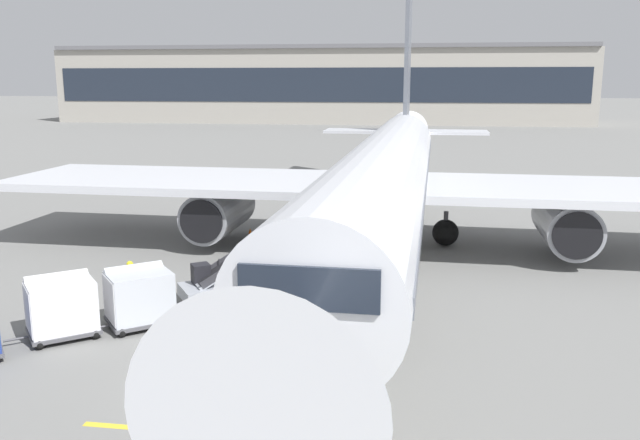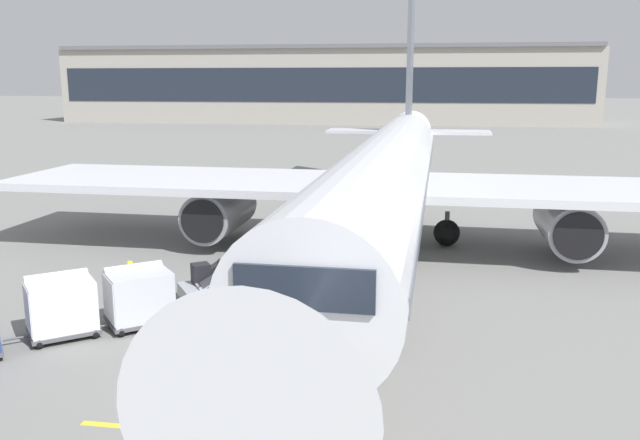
# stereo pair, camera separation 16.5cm
# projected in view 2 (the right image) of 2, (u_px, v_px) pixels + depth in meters

# --- Properties ---
(ground_plane) EXTENTS (600.00, 600.00, 0.00)m
(ground_plane) POSITION_uv_depth(u_px,v_px,m) (222.00, 383.00, 17.14)
(ground_plane) COLOR slate
(parked_airplane) EXTENTS (36.27, 46.17, 15.19)m
(parked_airplane) POSITION_uv_depth(u_px,v_px,m) (388.00, 175.00, 30.36)
(parked_airplane) COLOR silver
(parked_airplane) RESTS_ON ground
(belt_loader) EXTENTS (4.99, 3.92, 3.30)m
(belt_loader) POSITION_uv_depth(u_px,v_px,m) (236.00, 276.00, 23.43)
(belt_loader) COLOR #A3A8B2
(belt_loader) RESTS_ON ground
(baggage_cart_lead) EXTENTS (2.62, 2.50, 1.91)m
(baggage_cart_lead) POSITION_uv_depth(u_px,v_px,m) (139.00, 295.00, 21.06)
(baggage_cart_lead) COLOR #515156
(baggage_cart_lead) RESTS_ON ground
(baggage_cart_second) EXTENTS (2.62, 2.50, 1.91)m
(baggage_cart_second) POSITION_uv_depth(u_px,v_px,m) (61.00, 305.00, 20.16)
(baggage_cart_second) COLOR #515156
(baggage_cart_second) RESTS_ON ground
(ground_crew_by_loader) EXTENTS (0.53, 0.37, 1.74)m
(ground_crew_by_loader) POSITION_uv_depth(u_px,v_px,m) (259.00, 282.00, 22.42)
(ground_crew_by_loader) COLOR black
(ground_crew_by_loader) RESTS_ON ground
(ground_crew_by_carts) EXTENTS (0.42, 0.47, 1.74)m
(ground_crew_by_carts) POSITION_uv_depth(u_px,v_px,m) (232.00, 304.00, 20.23)
(ground_crew_by_carts) COLOR #514C42
(ground_crew_by_carts) RESTS_ON ground
(ground_crew_marshaller) EXTENTS (0.54, 0.37, 1.74)m
(ground_crew_marshaller) POSITION_uv_depth(u_px,v_px,m) (131.00, 282.00, 22.48)
(ground_crew_marshaller) COLOR black
(ground_crew_marshaller) RESTS_ON ground
(ground_crew_wingwalker) EXTENTS (0.56, 0.33, 1.74)m
(ground_crew_wingwalker) POSITION_uv_depth(u_px,v_px,m) (127.00, 292.00, 21.34)
(ground_crew_wingwalker) COLOR #514C42
(ground_crew_wingwalker) RESTS_ON ground
(safety_cone_engine_keepout) EXTENTS (0.62, 0.62, 0.70)m
(safety_cone_engine_keepout) POSITION_uv_depth(u_px,v_px,m) (252.00, 235.00, 32.05)
(safety_cone_engine_keepout) COLOR black
(safety_cone_engine_keepout) RESTS_ON ground
(apron_guidance_line_lead_in) EXTENTS (0.20, 110.00, 0.01)m
(apron_guidance_line_lead_in) POSITION_uv_depth(u_px,v_px,m) (389.00, 252.00, 30.20)
(apron_guidance_line_lead_in) COLOR yellow
(apron_guidance_line_lead_in) RESTS_ON ground
(terminal_building) EXTENTS (97.44, 22.40, 13.97)m
(terminal_building) POSITION_uv_depth(u_px,v_px,m) (326.00, 85.00, 126.95)
(terminal_building) COLOR #A8A399
(terminal_building) RESTS_ON ground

